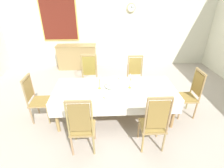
% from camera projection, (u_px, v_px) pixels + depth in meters
% --- Properties ---
extents(ground, '(7.71, 6.55, 0.04)m').
position_uv_depth(ground, '(115.00, 117.00, 3.99)').
color(ground, '#B4A8A0').
extents(back_wall, '(7.71, 0.08, 3.52)m').
position_uv_depth(back_wall, '(109.00, 19.00, 6.05)').
color(back_wall, silver).
rests_on(back_wall, ground).
extents(dining_table, '(2.62, 1.08, 0.75)m').
position_uv_depth(dining_table, '(115.00, 91.00, 3.68)').
color(dining_table, tan).
rests_on(dining_table, ground).
extents(tablecloth, '(2.64, 1.10, 0.31)m').
position_uv_depth(tablecloth, '(115.00, 91.00, 3.68)').
color(tablecloth, white).
rests_on(tablecloth, dining_table).
extents(chair_south_a, '(0.44, 0.42, 1.18)m').
position_uv_depth(chair_south_a, '(82.00, 126.00, 2.86)').
color(chair_south_a, '#9D8B5B').
rests_on(chair_south_a, ground).
extents(chair_north_a, '(0.44, 0.42, 1.18)m').
position_uv_depth(chair_north_a, '(89.00, 77.00, 4.53)').
color(chair_north_a, '#9E9053').
rests_on(chair_north_a, ground).
extents(chair_south_b, '(0.44, 0.42, 1.20)m').
position_uv_depth(chair_south_b, '(154.00, 123.00, 2.91)').
color(chair_south_b, tan).
rests_on(chair_south_b, ground).
extents(chair_north_b, '(0.44, 0.42, 1.12)m').
position_uv_depth(chair_north_b, '(135.00, 76.00, 4.59)').
color(chair_north_b, '#A98254').
rests_on(chair_north_b, ground).
extents(chair_head_west, '(0.42, 0.44, 1.08)m').
position_uv_depth(chair_head_west, '(37.00, 98.00, 3.66)').
color(chair_head_west, '#A78055').
rests_on(chair_head_west, ground).
extents(chair_head_east, '(0.42, 0.44, 1.13)m').
position_uv_depth(chair_head_east, '(190.00, 94.00, 3.80)').
color(chair_head_east, tan).
rests_on(chair_head_east, ground).
extents(soup_tureen, '(0.28, 0.28, 0.22)m').
position_uv_depth(soup_tureen, '(111.00, 84.00, 3.59)').
color(soup_tureen, silver).
rests_on(soup_tureen, tablecloth).
extents(candlestick_west, '(0.07, 0.07, 0.34)m').
position_uv_depth(candlestick_west, '(99.00, 83.00, 3.56)').
color(candlestick_west, gold).
rests_on(candlestick_west, tablecloth).
extents(candlestick_east, '(0.07, 0.07, 0.34)m').
position_uv_depth(candlestick_east, '(130.00, 83.00, 3.59)').
color(candlestick_east, gold).
rests_on(candlestick_east, tablecloth).
extents(bowl_near_left, '(0.19, 0.19, 0.05)m').
position_uv_depth(bowl_near_left, '(114.00, 78.00, 4.00)').
color(bowl_near_left, silver).
rests_on(bowl_near_left, tablecloth).
extents(bowl_near_right, '(0.17, 0.17, 0.04)m').
position_uv_depth(bowl_near_right, '(111.00, 98.00, 3.27)').
color(bowl_near_right, silver).
rests_on(bowl_near_right, tablecloth).
extents(spoon_primary, '(0.04, 0.18, 0.01)m').
position_uv_depth(spoon_primary, '(119.00, 79.00, 4.04)').
color(spoon_primary, gold).
rests_on(spoon_primary, tablecloth).
extents(spoon_secondary, '(0.06, 0.17, 0.01)m').
position_uv_depth(spoon_secondary, '(104.00, 98.00, 3.29)').
color(spoon_secondary, gold).
rests_on(spoon_secondary, tablecloth).
extents(sideboard, '(1.44, 0.48, 0.90)m').
position_uv_depth(sideboard, '(77.00, 57.00, 6.34)').
color(sideboard, '#A38655').
rests_on(sideboard, ground).
extents(mounted_clock, '(0.29, 0.06, 0.29)m').
position_uv_depth(mounted_clock, '(131.00, 8.00, 5.84)').
color(mounted_clock, '#D1B251').
extents(framed_painting, '(1.28, 0.05, 1.42)m').
position_uv_depth(framed_painting, '(59.00, 20.00, 5.93)').
color(framed_painting, '#D1B251').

